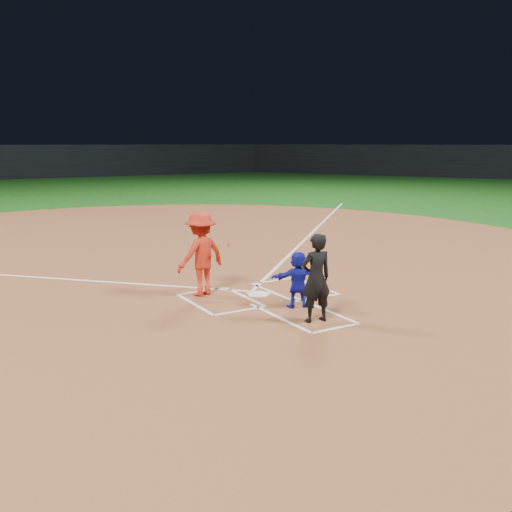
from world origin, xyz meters
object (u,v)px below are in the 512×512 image
home_plate (258,294)px  catcher (298,279)px  umpire (316,278)px  batter_at_plate (201,254)px

home_plate → catcher: size_ratio=0.50×
home_plate → catcher: catcher is taller
home_plate → umpire: bearing=88.2°
umpire → batter_at_plate: bearing=-63.5°
catcher → batter_at_plate: batter_at_plate is taller
home_plate → umpire: (-0.07, -2.25, 0.85)m
home_plate → catcher: 1.43m
home_plate → umpire: umpire is taller
catcher → batter_at_plate: 2.34m
batter_at_plate → home_plate: bearing=-29.2°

